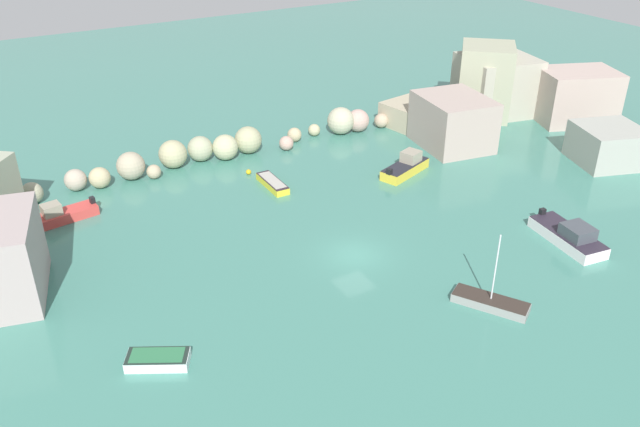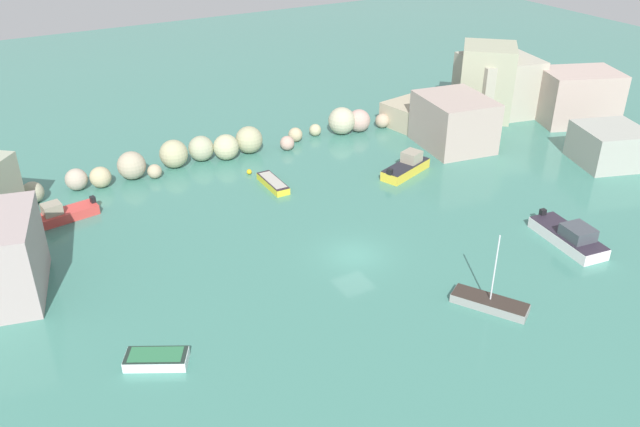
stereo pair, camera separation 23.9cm
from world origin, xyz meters
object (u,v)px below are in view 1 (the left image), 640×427
channel_buoy (249,172)px  moored_boat_3 (569,236)px  moored_boat_4 (406,166)px  moored_boat_0 (158,359)px  moored_boat_5 (63,214)px  moored_boat_1 (490,302)px  moored_boat_2 (273,183)px

channel_buoy → moored_boat_3: (15.62, -22.51, 0.41)m
channel_buoy → moored_boat_4: bearing=-28.4°
moored_boat_0 → moored_boat_5: 19.87m
moored_boat_0 → moored_boat_5: size_ratio=0.76×
moored_boat_4 → moored_boat_5: (-28.45, 6.06, -0.11)m
moored_boat_1 → moored_boat_4: moored_boat_1 is taller
moored_boat_4 → moored_boat_3: bearing=-99.2°
moored_boat_2 → moored_boat_4: size_ratio=0.75×
moored_boat_2 → moored_boat_3: bearing=-142.3°
moored_boat_5 → moored_boat_0: bearing=84.8°
channel_buoy → moored_boat_4: (12.43, -6.71, 0.42)m
moored_boat_2 → moored_boat_4: (11.65, -3.38, 0.31)m
moored_boat_2 → moored_boat_3: size_ratio=0.66×
channel_buoy → moored_boat_1: 26.07m
moored_boat_0 → moored_boat_4: 30.34m
moored_boat_1 → moored_boat_4: (7.16, 18.83, 0.31)m
moored_boat_2 → moored_boat_5: moored_boat_5 is taller
channel_buoy → moored_boat_3: bearing=-55.2°
channel_buoy → moored_boat_3: size_ratio=0.07×
channel_buoy → moored_boat_0: size_ratio=0.12×
moored_boat_3 → moored_boat_5: bearing=-117.6°
channel_buoy → moored_boat_2: moored_boat_2 is taller
moored_boat_0 → moored_boat_1: bearing=-166.1°
moored_boat_3 → moored_boat_4: (-3.20, 15.80, 0.00)m
moored_boat_3 → moored_boat_4: size_ratio=1.14×
moored_boat_0 → moored_boat_2: moored_boat_0 is taller
moored_boat_1 → moored_boat_2: 22.66m
moored_boat_3 → moored_boat_5: (-31.64, 21.86, -0.10)m
channel_buoy → moored_boat_4: moored_boat_4 is taller
moored_boat_2 → moored_boat_0: bearing=138.0°
moored_boat_1 → moored_boat_2: bearing=-20.1°
moored_boat_4 → moored_boat_5: size_ratio=1.12×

